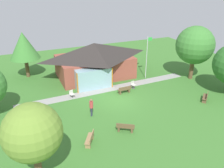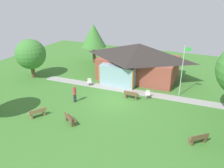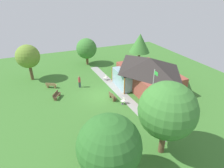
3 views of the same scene
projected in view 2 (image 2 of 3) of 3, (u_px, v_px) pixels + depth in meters
name	position (u px, v px, depth m)	size (l,w,h in m)	color
ground_plane	(114.00, 101.00, 23.06)	(44.00, 44.00, 0.00)	#3D752D
pavilion	(138.00, 60.00, 28.23)	(10.17, 7.59, 4.36)	brown
footpath	(125.00, 90.00, 25.48)	(20.38, 1.30, 0.03)	#999993
flagpole	(183.00, 69.00, 23.15)	(0.64, 0.08, 5.37)	silver
bench_front_center	(70.00, 119.00, 19.14)	(1.50, 1.18, 0.84)	brown
bench_rear_near_path	(131.00, 95.00, 23.44)	(1.51, 0.46, 0.84)	brown
bench_lawn_far_right	(198.00, 139.00, 16.66)	(1.41, 1.33, 0.84)	brown
bench_front_left	(38.00, 113.00, 20.10)	(1.15, 1.51, 0.84)	#9E7A51
patio_chair_west	(89.00, 82.00, 26.60)	(0.57, 0.57, 0.86)	beige
patio_chair_lawn_spare	(148.00, 95.00, 23.51)	(0.55, 0.55, 0.86)	beige
visitor_strolling_lawn	(75.00, 93.00, 22.51)	(0.34, 0.34, 1.74)	#2D3347
tree_behind_pavilion_left	(94.00, 36.00, 33.35)	(3.68, 3.68, 5.79)	brown
tree_west_hedge	(31.00, 54.00, 28.06)	(3.69, 3.69, 4.87)	brown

